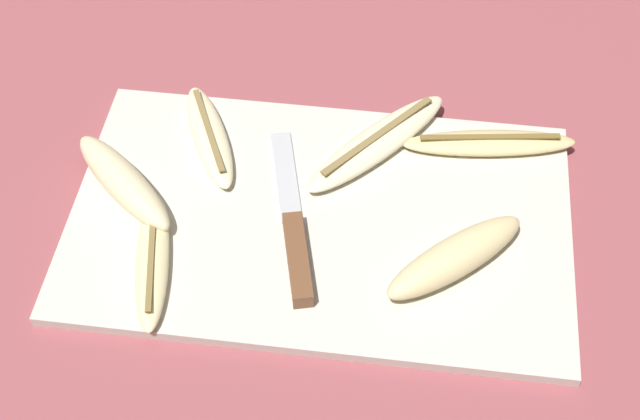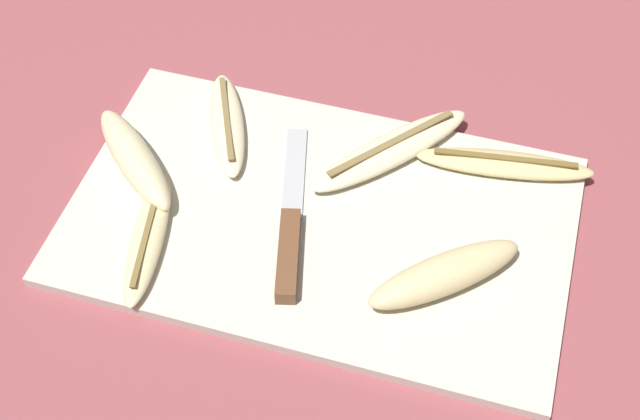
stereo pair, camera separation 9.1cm
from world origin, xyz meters
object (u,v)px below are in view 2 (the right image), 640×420
object	(u,v)px
banana_pale_long	(227,124)
banana_soft_right	(148,237)
banana_bright_far	(391,150)
banana_ripe_center	(445,274)
banana_spotted_left	(504,164)
banana_cream_curved	(135,159)
knife	(289,239)

from	to	relation	value
banana_pale_long	banana_soft_right	size ratio (longest dim) A/B	0.94
banana_bright_far	banana_ripe_center	bearing A→B (deg)	-59.09
banana_spotted_left	banana_pale_long	bearing A→B (deg)	-174.61
banana_spotted_left	banana_cream_curved	size ratio (longest dim) A/B	1.32
knife	banana_cream_curved	bearing A→B (deg)	151.13
banana_ripe_center	banana_pale_long	xyz separation A→B (m)	(-0.27, 0.14, -0.01)
banana_cream_curved	banana_ripe_center	bearing A→B (deg)	-8.58
knife	banana_bright_far	size ratio (longest dim) A/B	1.23
banana_bright_far	banana_cream_curved	distance (m)	0.27
banana_ripe_center	banana_cream_curved	bearing A→B (deg)	171.42
banana_bright_far	banana_cream_curved	bearing A→B (deg)	-159.63
banana_ripe_center	banana_bright_far	bearing A→B (deg)	120.91
knife	banana_ripe_center	bearing A→B (deg)	-15.81
banana_pale_long	banana_bright_far	world-z (taller)	banana_bright_far
banana_spotted_left	banana_soft_right	distance (m)	0.38
banana_ripe_center	banana_soft_right	xyz separation A→B (m)	(-0.29, -0.03, -0.01)
knife	banana_ripe_center	world-z (taller)	banana_ripe_center
banana_ripe_center	knife	bearing A→B (deg)	178.61
banana_bright_far	banana_soft_right	bearing A→B (deg)	-138.41
banana_cream_curved	banana_spotted_left	bearing A→B (deg)	16.46
knife	banana_soft_right	xyz separation A→B (m)	(-0.14, -0.04, 0.00)
banana_pale_long	banana_spotted_left	bearing A→B (deg)	5.39
banana_ripe_center	banana_cream_curved	size ratio (longest dim) A/B	1.03
banana_spotted_left	banana_soft_right	size ratio (longest dim) A/B	1.13
banana_pale_long	banana_cream_curved	bearing A→B (deg)	-131.45
banana_spotted_left	banana_soft_right	bearing A→B (deg)	-148.67
knife	banana_bright_far	distance (m)	0.16
banana_ripe_center	banana_bright_far	xyz separation A→B (m)	(-0.09, 0.15, -0.01)
knife	banana_soft_right	world-z (taller)	banana_soft_right
knife	banana_soft_right	bearing A→B (deg)	-178.56
banana_spotted_left	banana_bright_far	bearing A→B (deg)	-172.36
knife	banana_cream_curved	world-z (taller)	banana_cream_curved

